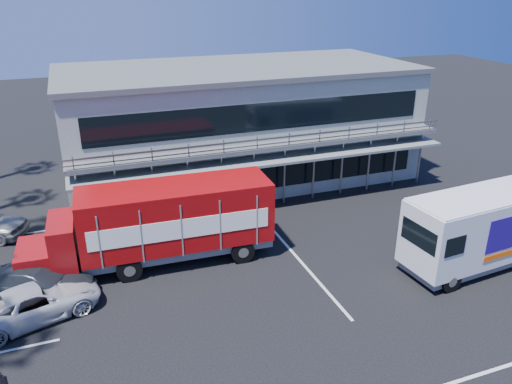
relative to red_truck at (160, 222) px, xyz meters
name	(u,v)px	position (x,y,z in m)	size (l,w,h in m)	color
ground	(285,303)	(4.12, -5.03, -2.08)	(120.00, 120.00, 0.00)	black
building	(239,122)	(7.12, 9.91, 1.57)	(22.40, 12.00, 7.30)	gray
red_truck	(160,222)	(0.00, 0.00, 0.00)	(11.33, 3.11, 3.78)	maroon
white_van	(481,229)	(13.56, -5.33, -0.17)	(7.54, 3.12, 3.59)	silver
parked_car_c	(36,302)	(-5.38, -2.46, -1.40)	(2.25, 4.88, 1.36)	silver
parked_car_d	(37,282)	(-5.38, -1.03, -1.37)	(1.99, 4.89, 1.42)	#272E34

